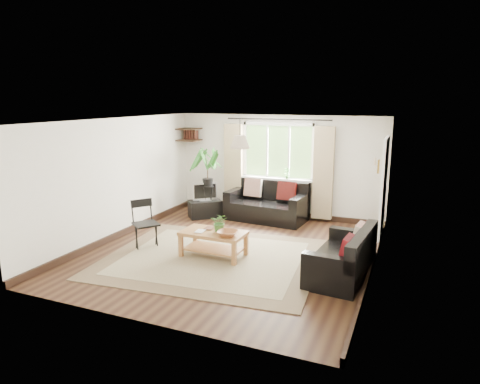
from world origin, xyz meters
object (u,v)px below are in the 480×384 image
at_px(sofa_right, 341,254).
at_px(palm_stand, 208,183).
at_px(coffee_table, 214,244).
at_px(tv_stand, 205,209).
at_px(folding_chair, 146,225).
at_px(sofa_back, 266,202).

relative_size(sofa_right, palm_stand, 0.96).
bearing_deg(coffee_table, tv_stand, 120.54).
distance_m(sofa_right, folding_chair, 3.61).
bearing_deg(tv_stand, sofa_back, -28.05).
bearing_deg(sofa_back, sofa_right, -45.41).
relative_size(tv_stand, folding_chair, 0.83).
bearing_deg(tv_stand, sofa_right, -73.31).
bearing_deg(folding_chair, palm_stand, 34.45).
distance_m(sofa_right, coffee_table, 2.25).
distance_m(coffee_table, palm_stand, 2.71).
bearing_deg(palm_stand, coffee_table, -61.09).
xyz_separation_m(sofa_right, tv_stand, (-3.57, 2.24, -0.17)).
relative_size(sofa_right, coffee_table, 1.39).
relative_size(sofa_back, coffee_table, 1.59).
bearing_deg(coffee_table, folding_chair, -176.51).
bearing_deg(tv_stand, coffee_table, -100.64).
relative_size(coffee_table, palm_stand, 0.69).
xyz_separation_m(sofa_back, sofa_right, (2.15, -2.58, -0.05)).
height_order(coffee_table, folding_chair, folding_chair).
xyz_separation_m(sofa_right, folding_chair, (-3.61, -0.09, 0.08)).
height_order(sofa_right, coffee_table, sofa_right).
height_order(palm_stand, folding_chair, palm_stand).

